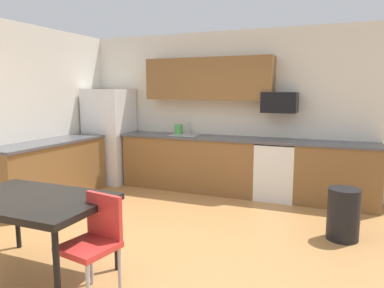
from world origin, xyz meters
TOP-DOWN VIEW (x-y plane):
  - ground_plane at (0.00, 0.00)m, footprint 12.00×12.00m
  - wall_back at (0.00, 2.65)m, footprint 5.80×0.10m
  - cabinet_run_back at (-0.57, 2.30)m, footprint 2.36×0.60m
  - cabinet_run_back_right at (1.80, 2.30)m, footprint 1.19×0.60m
  - cabinet_run_left at (-2.30, 0.80)m, footprint 0.60×2.00m
  - countertop_back at (0.00, 2.30)m, footprint 4.80×0.64m
  - countertop_left at (-2.30, 0.80)m, footprint 0.64×2.00m
  - upper_cabinets_back at (-0.30, 2.43)m, footprint 2.20×0.34m
  - refrigerator at (-2.18, 2.22)m, footprint 0.76×0.70m
  - oven_range at (0.91, 2.30)m, footprint 0.60×0.60m
  - microwave at (0.91, 2.40)m, footprint 0.54×0.36m
  - sink_basin at (-0.67, 2.30)m, footprint 0.48×0.40m
  - sink_faucet at (-0.67, 2.48)m, footprint 0.02×0.02m
  - dining_table at (-0.73, -1.04)m, footprint 1.40×0.90m
  - chair_near_table at (0.00, -1.09)m, footprint 0.46×0.46m
  - trash_bin at (1.90, 0.96)m, footprint 0.36×0.36m
  - kettle at (-0.82, 2.35)m, footprint 0.14×0.14m

SIDE VIEW (x-z plane):
  - ground_plane at x=0.00m, z-range 0.00..0.00m
  - trash_bin at x=1.90m, z-range 0.00..0.60m
  - cabinet_run_back at x=-0.57m, z-range 0.00..0.90m
  - cabinet_run_back_right at x=1.80m, z-range 0.00..0.90m
  - cabinet_run_left at x=-2.30m, z-range 0.00..0.90m
  - oven_range at x=0.91m, z-range 0.00..0.91m
  - chair_near_table at x=0.00m, z-range 0.08..0.93m
  - dining_table at x=-0.73m, z-range 0.31..1.06m
  - refrigerator at x=-2.18m, z-range 0.00..1.73m
  - sink_basin at x=-0.67m, z-range 0.81..0.95m
  - countertop_back at x=0.00m, z-range 0.90..0.94m
  - countertop_left at x=-2.30m, z-range 0.90..0.94m
  - kettle at x=-0.82m, z-range 0.92..1.12m
  - sink_faucet at x=-0.67m, z-range 0.92..1.16m
  - wall_back at x=0.00m, z-range 0.00..2.70m
  - microwave at x=0.91m, z-range 1.36..1.68m
  - upper_cabinets_back at x=-0.30m, z-range 1.55..2.25m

